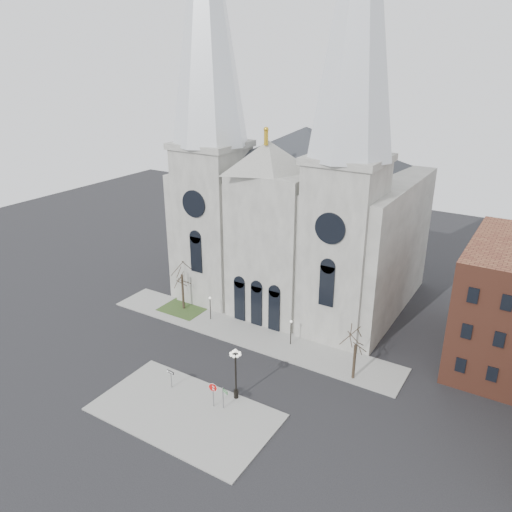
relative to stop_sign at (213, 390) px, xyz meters
The scene contains 13 objects.
ground 6.03m from the stop_sign, 150.33° to the left, with size 160.00×160.00×0.00m, color black.
sidewalk_near 3.54m from the stop_sign, 131.24° to the right, with size 18.00×10.00×0.14m, color gray.
sidewalk_far 14.79m from the stop_sign, 109.63° to the left, with size 40.00×6.00×0.14m, color gray.
grass_patch 21.83m from the stop_sign, 137.08° to the left, with size 6.00×5.00×0.18m, color #28431C.
cathedral 30.86m from the stop_sign, 100.86° to the left, with size 33.00×26.66×54.00m.
tree_left 22.03m from the stop_sign, 137.08° to the left, with size 3.20×3.20×7.50m.
tree_right 15.70m from the stop_sign, 49.52° to the left, with size 3.20×3.20×6.00m.
ped_lamp_left 18.00m from the stop_sign, 127.37° to the left, with size 0.32×0.32×3.26m.
ped_lamp_right 14.35m from the stop_sign, 85.70° to the left, with size 0.32×0.32×3.26m.
stop_sign is the anchor object (origin of this frame).
globe_lamp 3.08m from the stop_sign, 63.45° to the left, with size 1.52×1.52×5.75m.
one_way_sign 5.61m from the stop_sign, behind, with size 0.94×0.11×2.15m.
street_name_sign 1.21m from the stop_sign, 12.61° to the left, with size 0.76×0.27×2.46m.
Camera 1 is at (29.84, -35.27, 32.42)m, focal length 35.00 mm.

